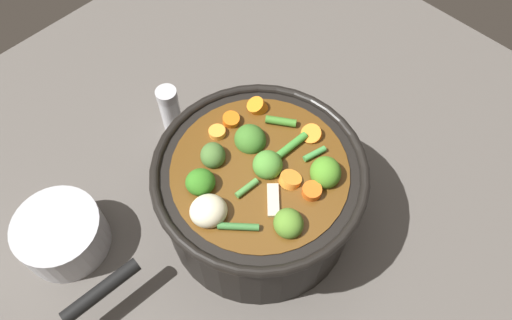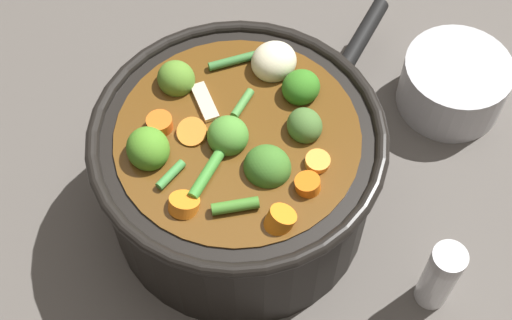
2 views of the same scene
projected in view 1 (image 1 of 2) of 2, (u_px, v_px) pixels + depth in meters
The scene contains 4 objects.
ground_plane at pixel (259, 216), 0.69m from camera, with size 1.10×1.10×0.00m, color #514C47.
cooking_pot at pixel (259, 192), 0.63m from camera, with size 0.27×0.27×0.16m.
salt_shaker at pixel (170, 110), 0.74m from camera, with size 0.03×0.03×0.09m.
small_saucepan at pixel (64, 236), 0.64m from camera, with size 0.18×0.12×0.06m.
Camera 1 is at (-0.20, 0.22, 0.63)m, focal length 33.94 mm.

